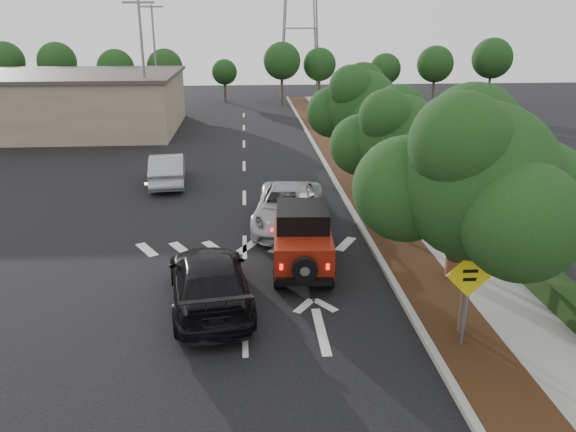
{
  "coord_description": "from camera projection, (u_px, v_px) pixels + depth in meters",
  "views": [
    {
      "loc": [
        0.15,
        -12.89,
        7.77
      ],
      "look_at": [
        1.35,
        3.0,
        2.2
      ],
      "focal_mm": 35.0,
      "sensor_mm": 36.0,
      "label": 1
    }
  ],
  "objects": [
    {
      "name": "silver_suv_ahead",
      "position": [
        289.0,
        207.0,
        22.13
      ],
      "size": [
        3.36,
        6.01,
        1.59
      ],
      "primitive_type": "imported",
      "rotation": [
        0.0,
        0.0,
        -0.13
      ],
      "color": "#A3A5AA",
      "rests_on": "ground"
    },
    {
      "name": "light_pole_a",
      "position": [
        150.0,
        139.0,
        38.7
      ],
      "size": [
        2.0,
        0.22,
        9.0
      ],
      "primitive_type": null,
      "color": "slate",
      "rests_on": "ground"
    },
    {
      "name": "terracotta_planter",
      "position": [
        456.0,
        255.0,
        17.52
      ],
      "size": [
        0.72,
        0.72,
        1.25
      ],
      "rotation": [
        0.0,
        0.0,
        0.12
      ],
      "color": "brown",
      "rests_on": "ground"
    },
    {
      "name": "sidewalk",
      "position": [
        403.0,
        193.0,
        26.5
      ],
      "size": [
        2.0,
        70.0,
        0.12
      ],
      "primitive_type": "cube",
      "color": "gray",
      "rests_on": "ground"
    },
    {
      "name": "silver_sedan_oncoming",
      "position": [
        167.0,
        169.0,
        27.92
      ],
      "size": [
        2.06,
        4.82,
        1.54
      ],
      "primitive_type": "imported",
      "rotation": [
        0.0,
        0.0,
        3.24
      ],
      "color": "#9D9EA4",
      "rests_on": "ground"
    },
    {
      "name": "light_pole_b",
      "position": [
        159.0,
        113.0,
        49.92
      ],
      "size": [
        2.0,
        0.22,
        9.0
      ],
      "primitive_type": null,
      "color": "slate",
      "rests_on": "ground"
    },
    {
      "name": "street_tree_mid",
      "position": [
        393.0,
        238.0,
        21.21
      ],
      "size": [
        3.2,
        3.2,
        5.32
      ],
      "primitive_type": null,
      "color": "black",
      "rests_on": "ground"
    },
    {
      "name": "transmission_tower",
      "position": [
        299.0,
        97.0,
        60.3
      ],
      "size": [
        7.0,
        4.0,
        28.0
      ],
      "primitive_type": null,
      "color": "slate",
      "rests_on": "ground"
    },
    {
      "name": "hedge",
      "position": [
        433.0,
        185.0,
        26.49
      ],
      "size": [
        0.8,
        70.0,
        0.8
      ],
      "primitive_type": "cube",
      "color": "black",
      "rests_on": "ground"
    },
    {
      "name": "red_jeep",
      "position": [
        302.0,
        238.0,
        18.31
      ],
      "size": [
        2.05,
        4.16,
        2.08
      ],
      "rotation": [
        0.0,
        0.0,
        -0.07
      ],
      "color": "black",
      "rests_on": "ground"
    },
    {
      "name": "ground",
      "position": [
        245.0,
        334.0,
        14.69
      ],
      "size": [
        120.0,
        120.0,
        0.0
      ],
      "primitive_type": "plane",
      "color": "black",
      "rests_on": "ground"
    },
    {
      "name": "speed_hump_sign",
      "position": [
        468.0,
        286.0,
        13.49
      ],
      "size": [
        1.16,
        0.1,
        2.47
      ],
      "rotation": [
        0.0,
        0.0,
        -0.01
      ],
      "color": "slate",
      "rests_on": "ground"
    },
    {
      "name": "street_tree_near",
      "position": [
        460.0,
        336.0,
        14.62
      ],
      "size": [
        3.8,
        3.8,
        5.92
      ],
      "primitive_type": null,
      "color": "black",
      "rests_on": "ground"
    },
    {
      "name": "commercial_building",
      "position": [
        25.0,
        103.0,
        41.13
      ],
      "size": [
        22.0,
        12.0,
        4.0
      ],
      "primitive_type": "cube",
      "color": "#87705D",
      "rests_on": "ground"
    },
    {
      "name": "black_suv_oncoming",
      "position": [
        209.0,
        280.0,
        15.94
      ],
      "size": [
        2.87,
        5.61,
        1.56
      ],
      "primitive_type": "imported",
      "rotation": [
        0.0,
        0.0,
        3.27
      ],
      "color": "black",
      "rests_on": "ground"
    },
    {
      "name": "planting_strip",
      "position": [
        364.0,
        194.0,
        26.36
      ],
      "size": [
        1.8,
        70.0,
        0.12
      ],
      "primitive_type": "cube",
      "color": "black",
      "rests_on": "ground"
    },
    {
      "name": "parked_suv",
      "position": [
        95.0,
        128.0,
        38.93
      ],
      "size": [
        4.24,
        1.92,
        1.41
      ],
      "primitive_type": "imported",
      "rotation": [
        0.0,
        0.0,
        1.51
      ],
      "color": "#B5B8BD",
      "rests_on": "ground"
    },
    {
      "name": "street_tree_far",
      "position": [
        359.0,
        189.0,
        27.32
      ],
      "size": [
        3.4,
        3.4,
        5.62
      ],
      "primitive_type": null,
      "color": "black",
      "rests_on": "ground"
    },
    {
      "name": "curb",
      "position": [
        343.0,
        194.0,
        26.29
      ],
      "size": [
        0.2,
        70.0,
        0.15
      ],
      "primitive_type": "cube",
      "color": "#9E9B93",
      "rests_on": "ground"
    }
  ]
}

